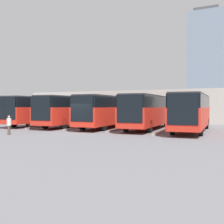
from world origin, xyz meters
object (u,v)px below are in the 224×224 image
at_px(bus_4, 42,110).
at_px(bus_3, 72,110).
at_px(bus_1, 148,110).
at_px(bus_0, 192,111).
at_px(pedestrian, 9,125).
at_px(bus_2, 108,110).

bearing_deg(bus_4, bus_3, 174.87).
distance_m(bus_1, bus_4, 13.18).
bearing_deg(bus_0, bus_3, -5.76).
relative_size(bus_1, bus_3, 1.00).
bearing_deg(pedestrian, bus_2, 129.40).
bearing_deg(pedestrian, bus_0, 97.18).
bearing_deg(bus_4, bus_0, 174.40).
distance_m(bus_3, bus_4, 4.39).
xyz_separation_m(bus_1, bus_4, (13.18, 0.34, 0.00)).
height_order(bus_3, pedestrian, bus_3).
bearing_deg(bus_0, bus_1, -14.13).
bearing_deg(bus_1, pedestrian, 46.98).
distance_m(bus_0, bus_2, 8.80).
height_order(bus_1, bus_4, same).
distance_m(bus_0, bus_3, 13.18).
height_order(bus_4, pedestrian, bus_4).
height_order(bus_1, pedestrian, bus_1).
xyz_separation_m(bus_1, pedestrian, (8.22, 10.21, -1.04)).
height_order(bus_0, pedestrian, bus_0).
relative_size(bus_0, pedestrian, 7.73).
xyz_separation_m(bus_0, bus_3, (13.18, -0.36, 0.00)).
distance_m(bus_4, pedestrian, 11.09).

